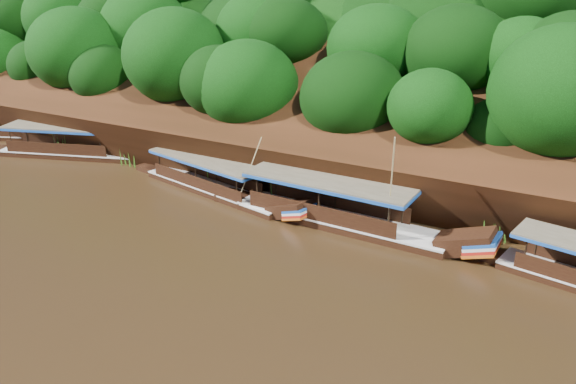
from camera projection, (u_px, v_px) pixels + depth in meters
name	position (u px, v px, depth m)	size (l,w,h in m)	color
ground	(297.00, 285.00, 27.38)	(160.00, 160.00, 0.00)	black
riverbank	(430.00, 136.00, 45.18)	(120.00, 30.06, 19.40)	black
boat_1	(352.00, 219.00, 33.20)	(15.88, 3.19, 6.89)	black
boat_2	(221.00, 188.00, 38.19)	(14.58, 4.75, 5.11)	black
boat_3	(80.00, 150.00, 46.13)	(14.16, 6.58, 3.02)	black
boat_4	(8.00, 133.00, 51.35)	(12.32, 6.46, 2.67)	black
reeds	(333.00, 195.00, 36.03)	(48.77, 2.57, 2.09)	#3B721C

